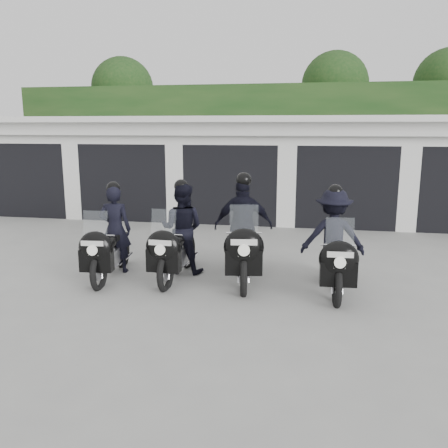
% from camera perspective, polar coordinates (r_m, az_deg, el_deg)
% --- Properties ---
extents(ground, '(80.00, 80.00, 0.00)m').
position_cam_1_polar(ground, '(8.05, -6.17, -7.95)').
color(ground, gray).
rests_on(ground, ground).
extents(garage_block, '(16.40, 6.80, 2.96)m').
position_cam_1_polar(garage_block, '(15.52, 2.36, 6.98)').
color(garage_block, silver).
rests_on(garage_block, ground).
extents(background_vegetation, '(20.00, 3.90, 5.80)m').
position_cam_1_polar(background_vegetation, '(20.25, 5.50, 11.85)').
color(background_vegetation, '#143312').
rests_on(background_vegetation, ground).
extents(police_bike_a, '(0.72, 2.02, 1.76)m').
position_cam_1_polar(police_bike_a, '(8.81, -13.49, -1.75)').
color(police_bike_a, black).
rests_on(police_bike_a, ground).
extents(police_bike_b, '(0.83, 2.07, 1.81)m').
position_cam_1_polar(police_bike_b, '(8.66, -5.42, -1.29)').
color(police_bike_b, black).
rests_on(police_bike_b, ground).
extents(police_bike_c, '(1.14, 2.23, 1.95)m').
position_cam_1_polar(police_bike_c, '(8.48, 2.35, -1.07)').
color(police_bike_c, black).
rests_on(police_bike_c, ground).
extents(police_bike_d, '(1.11, 2.07, 1.80)m').
position_cam_1_polar(police_bike_d, '(8.17, 13.05, -2.30)').
color(police_bike_d, black).
rests_on(police_bike_d, ground).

